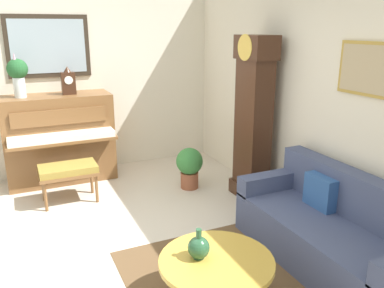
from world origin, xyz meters
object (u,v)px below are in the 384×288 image
Objects in this scene: coffee_table at (216,263)px; green_jug at (199,247)px; potted_plant at (189,165)px; mantel_clock at (68,82)px; flower_vase at (18,73)px; piano at (60,138)px; grandfather_clock at (253,124)px; piano_bench at (68,171)px; couch at (333,232)px.

coffee_table is 0.18m from green_jug.
mantel_clock is at bearing -127.27° from potted_plant.
flower_vase reaches higher than coffee_table.
piano reaches higher than potted_plant.
potted_plant is at bearing 157.46° from green_jug.
mantel_clock is at bearing -172.30° from green_jug.
flower_vase is at bearing -90.05° from mantel_clock.
grandfather_clock is 3.50× the size of flower_vase.
piano is at bearing -167.53° from coffee_table.
piano is 0.80m from mantel_clock.
piano_bench is at bearing -13.77° from mantel_clock.
green_jug is 0.43× the size of potted_plant.
piano_bench is 1.56m from potted_plant.
flower_vase is 1.04× the size of potted_plant.
piano is at bearing -148.12° from couch.
couch is at bearing 90.84° from green_jug.
green_jug is (3.21, 1.05, -1.02)m from flower_vase.
green_jug is (-0.08, -0.11, 0.12)m from coffee_table.
couch reaches higher than potted_plant.
coffee_table is 3.67× the size of green_jug.
potted_plant is (-0.58, -0.60, -0.64)m from grandfather_clock.
piano is 0.84m from piano_bench.
grandfather_clock is 1.05m from potted_plant.
grandfather_clock is 2.25m from green_jug.
mantel_clock is at bearing 89.24° from piano.
coffee_table is 3.48m from mantel_clock.
piano is 1.86m from potted_plant.
flower_vase reaches higher than piano_bench.
coffee_table is 1.52× the size of flower_vase.
grandfather_clock is 1.73m from couch.
mantel_clock reaches higher than piano_bench.
green_jug is (3.21, 0.62, -0.10)m from piano.
potted_plant is (1.02, 1.34, -1.07)m from mantel_clock.
piano is 0.76× the size of couch.
mantel_clock is at bearing -170.57° from coffee_table.
couch is at bearing 37.15° from flower_vase.
grandfather_clock is at bearing 46.24° from potted_plant.
coffee_table is at bearing -85.50° from couch.
flower_vase is (-1.60, -2.56, 0.57)m from grandfather_clock.
piano_bench is at bearing -165.28° from green_jug.
piano is 3.79× the size of mantel_clock.
potted_plant is (-2.19, 0.91, -0.19)m from green_jug.
piano_bench is 2.59m from coffee_table.
green_jug is at bearing 7.70° from mantel_clock.
green_jug reaches higher than coffee_table.
couch is at bearing 94.50° from coffee_table.
couch reaches higher than coffee_table.
mantel_clock reaches higher than potted_plant.
potted_plant is at bearing 62.42° from flower_vase.
grandfather_clock is 1.07× the size of couch.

